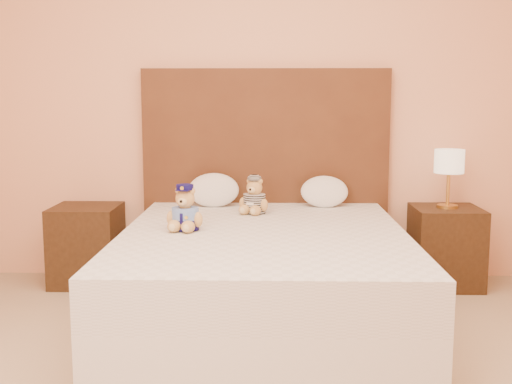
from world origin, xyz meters
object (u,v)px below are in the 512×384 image
lamp (449,164)px  pillow_right (324,190)px  nightstand_left (87,245)px  pillow_left (214,188)px  nightstand_right (446,247)px  teddy_prisoner (254,195)px  teddy_police (185,208)px  bed (264,278)px

lamp → pillow_right: 0.86m
nightstand_left → pillow_left: (0.89, 0.03, 0.40)m
nightstand_right → teddy_prisoner: size_ratio=2.33×
nightstand_right → teddy_prisoner: bearing=-169.3°
nightstand_right → teddy_police: (-1.70, -0.79, 0.40)m
lamp → teddy_prisoner: 1.35m
nightstand_right → lamp: (-0.00, 0.00, 0.57)m
teddy_police → pillow_right: size_ratio=0.79×
bed → pillow_left: (-0.36, 0.83, 0.40)m
lamp → teddy_police: (-1.70, -0.79, -0.17)m
lamp → teddy_prisoner: bearing=-169.3°
pillow_right → teddy_police: bearing=-136.3°
teddy_police → pillow_right: (0.86, 0.82, -0.01)m
bed → teddy_prisoner: teddy_prisoner is taller
bed → nightstand_right: same height
nightstand_right → teddy_prisoner: (-1.32, -0.25, 0.39)m
nightstand_left → pillow_right: pillow_right is taller
nightstand_right → pillow_right: size_ratio=1.69×
lamp → teddy_prisoner: (-1.32, -0.25, -0.18)m
pillow_left → teddy_prisoner: bearing=-43.9°
bed → nightstand_left: size_ratio=3.64×
pillow_left → pillow_right: size_ratio=1.08×
nightstand_right → teddy_police: teddy_police is taller
teddy_police → teddy_prisoner: bearing=66.7°
teddy_prisoner → teddy_police: bearing=-101.1°
lamp → pillow_left: bearing=178.9°
nightstand_right → teddy_police: size_ratio=2.12×
nightstand_right → pillow_left: (-1.61, 0.03, 0.40)m
nightstand_left → nightstand_right: 2.50m
nightstand_right → pillow_right: (-0.84, 0.03, 0.39)m
teddy_prisoner → pillow_left: bearing=160.1°
pillow_left → pillow_right: pillow_left is taller
nightstand_left → teddy_police: bearing=-44.5°
nightstand_left → teddy_prisoner: bearing=-11.9°
pillow_right → lamp: bearing=-2.0°
bed → teddy_police: size_ratio=7.72×
nightstand_left → nightstand_right: bearing=0.0°
nightstand_left → pillow_right: 1.70m
teddy_prisoner → nightstand_left: bearing=-167.9°
nightstand_right → pillow_right: bearing=178.0°
lamp → teddy_prisoner: size_ratio=1.69×
bed → lamp: size_ratio=5.00×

